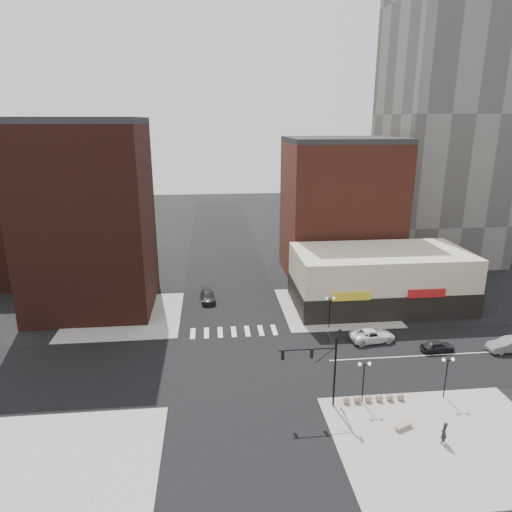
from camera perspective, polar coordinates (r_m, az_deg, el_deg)
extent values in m
plane|color=black|center=(50.66, -2.16, -13.51)|extent=(240.00, 240.00, 0.00)
cube|color=black|center=(50.66, -2.16, -13.50)|extent=(200.00, 14.00, 0.02)
cube|color=black|center=(50.66, -2.16, -13.49)|extent=(14.00, 200.00, 0.02)
cube|color=gray|center=(64.64, -16.07, -7.17)|extent=(15.00, 15.00, 0.12)
cube|color=gray|center=(65.79, 9.78, -6.31)|extent=(15.00, 15.00, 0.12)
cube|color=gray|center=(43.29, 22.48, -20.70)|extent=(18.00, 14.00, 0.12)
cube|color=gray|center=(40.51, -23.55, -23.77)|extent=(15.00, 15.00, 0.12)
cube|color=#381811|center=(65.66, -20.22, 4.25)|extent=(16.00, 15.00, 25.00)
cube|color=#381811|center=(85.36, -25.80, 1.79)|extent=(20.00, 18.00, 12.00)
cube|color=maroon|center=(77.71, 10.48, 5.66)|extent=(18.00, 15.00, 22.00)
cube|color=#47443F|center=(118.78, 28.35, 22.33)|extent=(18.00, 18.00, 82.00)
cube|color=beige|center=(66.83, 15.21, -2.68)|extent=(24.00, 12.00, 8.00)
cube|color=black|center=(67.60, 15.07, -4.52)|extent=(24.20, 12.20, 3.40)
cylinder|color=black|center=(43.14, 9.82, -14.19)|extent=(0.18, 0.18, 7.00)
cylinder|color=black|center=(41.33, 6.45, -11.52)|extent=(5.20, 0.11, 0.11)
cylinder|color=black|center=(42.00, 8.60, -12.21)|extent=(1.72, 0.06, 1.46)
cylinder|color=black|center=(43.20, 9.46, -10.34)|extent=(0.11, 3.00, 0.11)
cube|color=black|center=(41.14, 3.36, -12.21)|extent=(0.28, 0.18, 0.95)
sphere|color=red|center=(41.00, 3.37, -11.85)|extent=(0.16, 0.16, 0.16)
cube|color=black|center=(41.60, 6.98, -11.97)|extent=(0.28, 0.18, 0.95)
sphere|color=red|center=(41.46, 7.00, -11.61)|extent=(0.16, 0.16, 0.16)
cube|color=black|center=(44.50, 9.00, -10.05)|extent=(0.18, 0.28, 0.95)
sphere|color=red|center=(44.36, 9.01, -9.71)|extent=(0.16, 0.16, 0.16)
cube|color=black|center=(41.40, 10.42, -9.63)|extent=(0.28, 0.18, 0.95)
sphere|color=red|center=(41.27, 10.44, -9.26)|extent=(0.16, 0.16, 0.16)
cylinder|color=black|center=(44.78, 13.24, -15.23)|extent=(0.11, 0.11, 4.00)
cylinder|color=black|center=(43.83, 13.41, -13.11)|extent=(0.90, 0.06, 0.06)
sphere|color=white|center=(43.64, 12.85, -13.06)|extent=(0.32, 0.32, 0.32)
sphere|color=white|center=(43.92, 13.99, -12.94)|extent=(0.32, 0.32, 0.32)
cylinder|color=black|center=(47.82, 22.63, -13.95)|extent=(0.11, 0.11, 4.00)
cylinder|color=black|center=(46.93, 22.89, -11.94)|extent=(0.90, 0.06, 0.06)
sphere|color=white|center=(46.68, 22.41, -11.90)|extent=(0.32, 0.32, 0.32)
sphere|color=white|center=(47.09, 23.40, -11.76)|extent=(0.32, 0.32, 0.32)
cylinder|color=black|center=(58.60, 9.18, -7.03)|extent=(0.11, 0.11, 4.00)
cylinder|color=black|center=(57.87, 9.26, -5.31)|extent=(0.90, 0.06, 0.06)
sphere|color=white|center=(57.72, 8.83, -5.24)|extent=(0.32, 0.32, 0.32)
sphere|color=white|center=(57.95, 9.70, -5.19)|extent=(0.32, 0.32, 0.32)
sphere|color=#906E63|center=(45.25, 11.22, -17.23)|extent=(0.66, 0.66, 0.66)
sphere|color=#906E63|center=(45.54, 12.54, -17.08)|extent=(0.66, 0.66, 0.66)
sphere|color=#906E63|center=(45.86, 13.84, -16.92)|extent=(0.66, 0.66, 0.66)
sphere|color=#906E63|center=(46.19, 15.13, -16.75)|extent=(0.66, 0.66, 0.66)
sphere|color=#906E63|center=(46.55, 16.39, -16.58)|extent=(0.66, 0.66, 0.66)
sphere|color=#906E63|center=(46.93, 17.63, -16.40)|extent=(0.66, 0.66, 0.66)
imported|color=white|center=(57.03, 14.35, -9.58)|extent=(5.64, 3.14, 1.49)
imported|color=black|center=(56.97, 21.74, -10.43)|extent=(3.95, 1.91, 1.30)
imported|color=gray|center=(60.39, 29.04, -9.68)|extent=(4.93, 1.92, 1.60)
imported|color=black|center=(67.12, -6.04, -5.07)|extent=(2.41, 5.07, 1.43)
imported|color=black|center=(42.55, 22.43, -19.74)|extent=(0.82, 0.77, 1.89)
cube|color=#9F826E|center=(43.49, 17.95, -19.66)|extent=(1.54, 0.97, 0.28)
cube|color=#9F826E|center=(43.37, 17.98, -19.45)|extent=(1.75, 1.13, 0.11)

